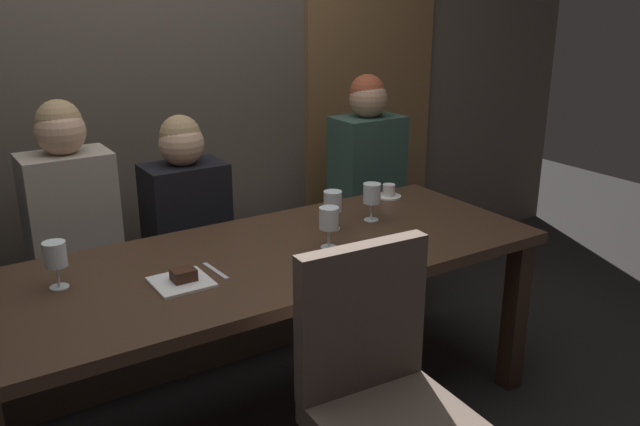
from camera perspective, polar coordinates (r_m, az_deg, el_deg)
ground at (r=2.94m, az=-4.29°, el=-16.99°), size 9.00×9.00×0.00m
back_wall_tiled at (r=3.52m, az=-14.84°, el=14.66°), size 6.00×0.12×3.00m
arched_door at (r=4.10m, az=4.32°, el=13.81°), size 0.90×0.05×2.55m
dining_table at (r=2.61m, az=-4.63°, el=-5.30°), size 2.20×0.84×0.74m
banquette_bench at (r=3.37m, az=-10.18°, el=-7.74°), size 2.50×0.44×0.45m
chair_near_side at (r=2.12m, az=5.07°, el=-14.27°), size 0.47×0.47×0.98m
diner_bearded at (r=3.02m, az=-20.28°, el=0.74°), size 0.36×0.24×0.83m
diner_far_end at (r=3.13m, az=-11.25°, el=1.18°), size 0.36×0.24×0.72m
diner_near_end at (r=3.63m, az=3.96°, el=4.75°), size 0.36×0.24×0.82m
wine_glass_near_right at (r=2.91m, az=4.38°, el=1.56°), size 0.08×0.08×0.16m
wine_glass_end_left at (r=2.80m, az=1.08°, el=0.90°), size 0.08×0.08×0.16m
wine_glass_center_back at (r=2.60m, az=0.75°, el=-0.62°), size 0.08×0.08×0.16m
wine_glass_end_right at (r=2.42m, az=-21.34°, el=-3.35°), size 0.08×0.08×0.16m
espresso_cup at (r=3.27m, az=5.79°, el=1.77°), size 0.12×0.12×0.06m
dessert_plate at (r=2.38m, az=-11.50°, el=-5.49°), size 0.19×0.19×0.05m
fork_on_table at (r=2.45m, az=-8.75°, el=-4.84°), size 0.03×0.17×0.01m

